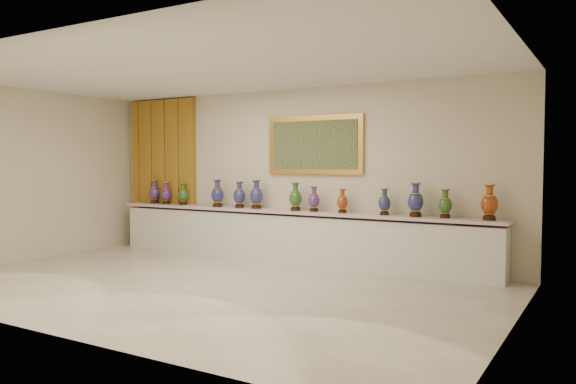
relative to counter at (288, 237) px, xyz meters
name	(u,v)px	position (x,y,z in m)	size (l,w,h in m)	color
ground	(205,286)	(0.00, -2.27, -0.44)	(8.00, 8.00, 0.00)	beige
room	(184,169)	(-2.48, 0.17, 1.15)	(8.00, 8.00, 8.00)	beige
counter	(288,237)	(0.00, 0.00, 0.00)	(7.28, 0.48, 0.90)	white
vase_0	(154,193)	(-3.13, 0.02, 0.67)	(0.26, 0.26, 0.47)	black
vase_1	(166,194)	(-2.82, 0.01, 0.66)	(0.24, 0.24, 0.43)	black
vase_2	(183,195)	(-2.37, 0.01, 0.65)	(0.24, 0.24, 0.42)	black
vase_3	(218,195)	(-1.49, -0.05, 0.69)	(0.31, 0.31, 0.51)	black
vase_4	(239,196)	(-1.01, -0.02, 0.68)	(0.25, 0.25, 0.48)	black
vase_5	(256,196)	(-0.64, -0.01, 0.69)	(0.30, 0.30, 0.51)	black
vase_6	(296,198)	(0.17, -0.03, 0.68)	(0.26, 0.26, 0.48)	black
vase_7	(314,200)	(0.52, -0.02, 0.65)	(0.25, 0.25, 0.42)	black
vase_8	(342,202)	(1.03, 0.01, 0.64)	(0.21, 0.21, 0.39)	black
vase_9	(385,203)	(1.76, 0.00, 0.65)	(0.25, 0.25, 0.42)	black
vase_10	(416,201)	(2.27, -0.03, 0.70)	(0.31, 0.31, 0.52)	black
vase_11	(445,205)	(2.71, 0.01, 0.66)	(0.21, 0.21, 0.43)	black
vase_12	(490,204)	(3.34, -0.01, 0.69)	(0.32, 0.32, 0.51)	black
label_card	(190,206)	(-2.09, -0.14, 0.47)	(0.10, 0.06, 0.00)	white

